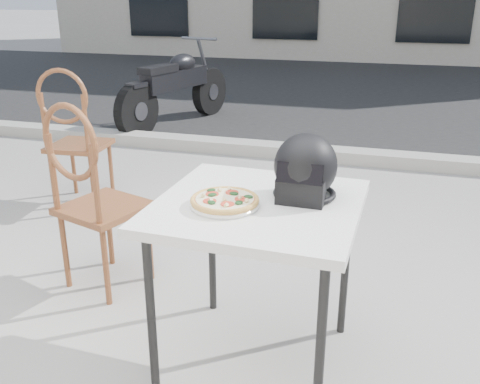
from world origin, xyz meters
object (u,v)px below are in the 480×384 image
(plate, at_px, (225,204))
(motorcycle, at_px, (176,89))
(cafe_chair_main, at_px, (91,189))
(pizza, at_px, (225,200))
(helmet, at_px, (305,170))
(cafe_chair_side, at_px, (73,131))
(cafe_table_main, at_px, (258,218))

(plate, distance_m, motorcycle, 4.78)
(plate, relative_size, cafe_chair_main, 0.30)
(pizza, height_order, helmet, helmet)
(cafe_chair_side, bearing_deg, cafe_table_main, 136.68)
(cafe_table_main, bearing_deg, helmet, 31.71)
(motorcycle, bearing_deg, helmet, -45.33)
(cafe_table_main, distance_m, plate, 0.17)
(pizza, xyz_separation_m, cafe_chair_side, (-1.72, 1.55, -0.21))
(cafe_chair_main, bearing_deg, cafe_chair_side, -35.39)
(helmet, xyz_separation_m, cafe_chair_main, (-1.20, 0.26, -0.30))
(plate, height_order, motorcycle, motorcycle)
(motorcycle, bearing_deg, plate, -49.53)
(pizza, distance_m, cafe_chair_main, 1.04)
(plate, relative_size, motorcycle, 0.16)
(cafe_chair_side, bearing_deg, cafe_chair_main, 121.73)
(cafe_chair_side, bearing_deg, pizza, 133.19)
(plate, xyz_separation_m, helmet, (0.29, 0.19, 0.11))
(cafe_table_main, height_order, helmet, helmet)
(cafe_chair_main, distance_m, cafe_chair_side, 1.36)
(cafe_chair_side, bearing_deg, plate, 133.18)
(pizza, relative_size, cafe_chair_side, 0.27)
(cafe_table_main, distance_m, pizza, 0.18)
(plate, xyz_separation_m, cafe_chair_side, (-1.72, 1.55, -0.19))
(helmet, bearing_deg, cafe_table_main, -146.91)
(pizza, distance_m, cafe_chair_side, 2.32)
(cafe_chair_main, xyz_separation_m, motorcycle, (-1.12, 3.85, -0.15))
(cafe_table_main, bearing_deg, pizza, -143.25)
(pizza, relative_size, motorcycle, 0.14)
(plate, distance_m, helmet, 0.37)
(plate, xyz_separation_m, pizza, (0.00, 0.00, 0.02))
(cafe_table_main, bearing_deg, cafe_chair_main, 160.25)
(pizza, xyz_separation_m, helmet, (0.29, 0.19, 0.09))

